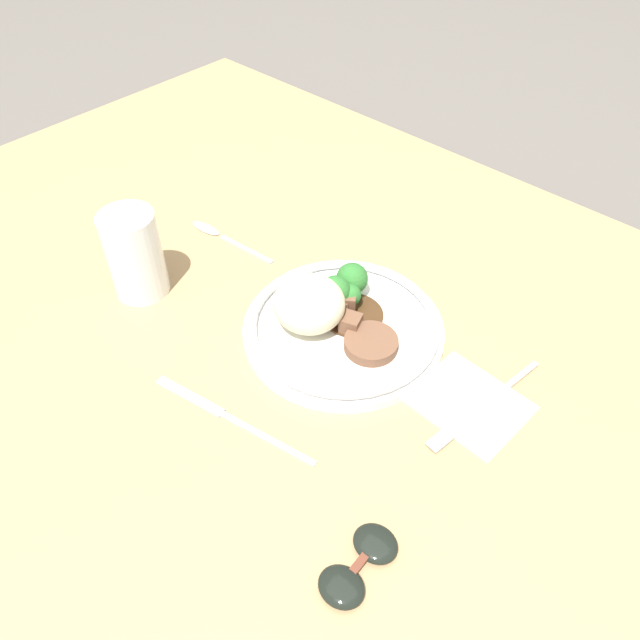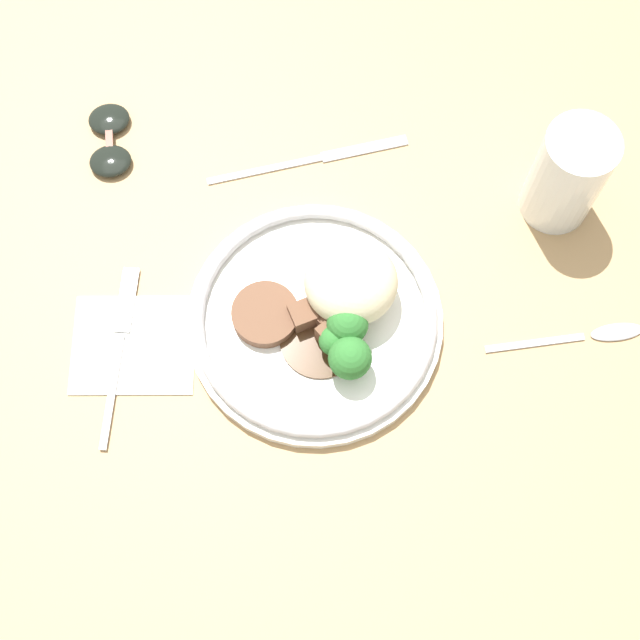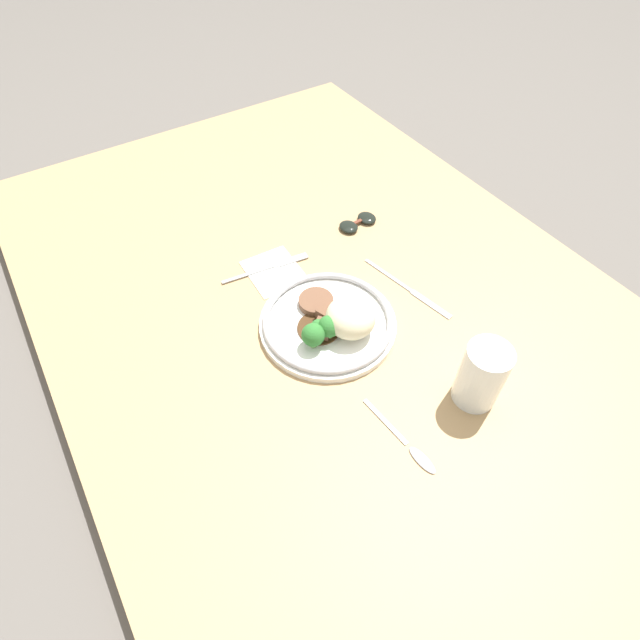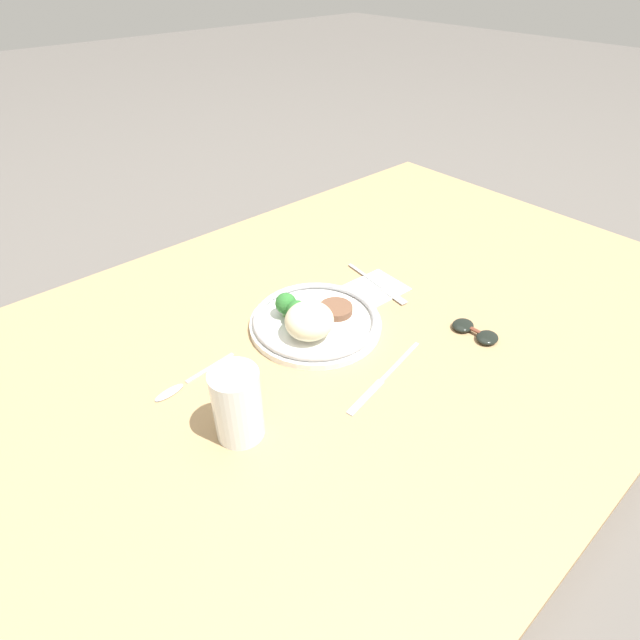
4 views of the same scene
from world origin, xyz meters
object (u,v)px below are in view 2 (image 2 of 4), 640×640
object	(u,v)px
plate	(324,313)
knife	(316,159)
juice_glass	(566,178)
sunglasses	(110,140)
spoon	(596,335)
fork	(121,338)

from	to	relation	value
plate	knife	bearing A→B (deg)	89.67
plate	juice_glass	world-z (taller)	juice_glass
plate	juice_glass	distance (m)	0.27
knife	sunglasses	xyz separation A→B (m)	(-0.22, 0.03, 0.01)
plate	juice_glass	bearing A→B (deg)	25.71
knife	spoon	world-z (taller)	spoon
plate	spoon	size ratio (longest dim) A/B	1.58
juice_glass	sunglasses	bearing A→B (deg)	168.29
spoon	sunglasses	world-z (taller)	sunglasses
juice_glass	fork	xyz separation A→B (m)	(-0.44, -0.13, -0.05)
plate	knife	world-z (taller)	plate
fork	sunglasses	bearing A→B (deg)	11.47
plate	fork	size ratio (longest dim) A/B	1.35
plate	sunglasses	xyz separation A→B (m)	(-0.22, 0.21, -0.02)
fork	knife	xyz separation A→B (m)	(0.20, 0.19, -0.00)
plate	fork	bearing A→B (deg)	-177.47
juice_glass	sunglasses	size ratio (longest dim) A/B	1.29
fork	sunglasses	size ratio (longest dim) A/B	2.00
spoon	plate	bearing A→B (deg)	168.86
juice_glass	sunglasses	world-z (taller)	juice_glass
knife	juice_glass	bearing A→B (deg)	-25.69
fork	sunglasses	xyz separation A→B (m)	(-0.02, 0.22, 0.00)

